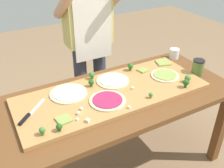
{
  "coord_description": "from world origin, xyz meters",
  "views": [
    {
      "loc": [
        -0.74,
        -1.33,
        1.79
      ],
      "look_at": [
        0.02,
        0.06,
        0.82
      ],
      "focal_mm": 41.01,
      "sensor_mm": 36.0,
      "label": 1
    }
  ],
  "objects_px": {
    "pizza_slice_near_right": "(143,70)",
    "prep_table": "(113,107)",
    "broccoli_floret_back_mid": "(42,130)",
    "broccoli_floret_back_right": "(91,82)",
    "broccoli_floret_front_left": "(92,75)",
    "cheese_crumble_f": "(78,119)",
    "sauce_jar": "(198,67)",
    "cheese_crumble_d": "(79,113)",
    "pizza_whole_white_garlic": "(68,93)",
    "chefs_knife": "(29,115)",
    "broccoli_floret_front_right": "(130,66)",
    "cheese_crumble_c": "(88,121)",
    "cook_center": "(89,33)",
    "pizza_slice_far_left": "(163,63)",
    "broccoli_floret_front_mid": "(59,127)",
    "cheese_crumble_b": "(129,107)",
    "broccoli_floret_center_left": "(151,95)",
    "cheese_crumble_e": "(81,109)",
    "broccoli_floret_back_left": "(186,83)",
    "pizza_slice_near_left": "(64,120)",
    "pizza_whole_beet_magenta": "(108,100)",
    "pizza_whole_pesto_green": "(165,75)",
    "pizza_whole_cheese_artichoke": "(113,80)",
    "flour_cup": "(174,54)",
    "broccoli_floret_center_right": "(188,78)",
    "cheese_crumble_a": "(133,88)"
  },
  "relations": [
    {
      "from": "pizza_slice_near_right",
      "to": "prep_table",
      "type": "bearing_deg",
      "value": -155.14
    },
    {
      "from": "broccoli_floret_back_mid",
      "to": "broccoli_floret_back_right",
      "type": "distance_m",
      "value": 0.57
    },
    {
      "from": "broccoli_floret_front_left",
      "to": "cheese_crumble_f",
      "type": "bearing_deg",
      "value": -124.95
    },
    {
      "from": "broccoli_floret_back_mid",
      "to": "cheese_crumble_f",
      "type": "xyz_separation_m",
      "value": [
        0.22,
        0.02,
        -0.03
      ]
    },
    {
      "from": "pizza_slice_near_right",
      "to": "sauce_jar",
      "type": "xyz_separation_m",
      "value": [
        0.38,
        -0.23,
        0.04
      ]
    },
    {
      "from": "broccoli_floret_front_left",
      "to": "cheese_crumble_d",
      "type": "height_order",
      "value": "broccoli_floret_front_left"
    },
    {
      "from": "pizza_whole_white_garlic",
      "to": "broccoli_floret_front_left",
      "type": "height_order",
      "value": "broccoli_floret_front_left"
    },
    {
      "from": "chefs_knife",
      "to": "broccoli_floret_front_right",
      "type": "bearing_deg",
      "value": 12.78
    },
    {
      "from": "cheese_crumble_c",
      "to": "cook_center",
      "type": "relative_size",
      "value": 0.01
    },
    {
      "from": "pizza_slice_far_left",
      "to": "cheese_crumble_f",
      "type": "bearing_deg",
      "value": -159.03
    },
    {
      "from": "broccoli_floret_front_mid",
      "to": "cheese_crumble_b",
      "type": "bearing_deg",
      "value": -1.1
    },
    {
      "from": "cheese_crumble_f",
      "to": "broccoli_floret_center_left",
      "type": "bearing_deg",
      "value": -1.87
    },
    {
      "from": "cheese_crumble_e",
      "to": "cheese_crumble_c",
      "type": "bearing_deg",
      "value": -95.32
    },
    {
      "from": "broccoli_floret_back_left",
      "to": "cheese_crumble_d",
      "type": "bearing_deg",
      "value": 174.44
    },
    {
      "from": "broccoli_floret_front_right",
      "to": "sauce_jar",
      "type": "height_order",
      "value": "sauce_jar"
    },
    {
      "from": "pizza_slice_near_left",
      "to": "cook_center",
      "type": "xyz_separation_m",
      "value": [
        0.52,
        0.77,
        0.22
      ]
    },
    {
      "from": "chefs_knife",
      "to": "pizza_whole_beet_magenta",
      "type": "relative_size",
      "value": 0.89
    },
    {
      "from": "pizza_whole_pesto_green",
      "to": "cheese_crumble_c",
      "type": "xyz_separation_m",
      "value": [
        -0.77,
        -0.22,
        0.0
      ]
    },
    {
      "from": "cheese_crumble_e",
      "to": "pizza_whole_beet_magenta",
      "type": "bearing_deg",
      "value": 0.92
    },
    {
      "from": "pizza_whole_white_garlic",
      "to": "pizza_whole_cheese_artichoke",
      "type": "bearing_deg",
      "value": 0.46
    },
    {
      "from": "broccoli_floret_center_left",
      "to": "cheese_crumble_b",
      "type": "height_order",
      "value": "broccoli_floret_center_left"
    },
    {
      "from": "broccoli_floret_center_left",
      "to": "broccoli_floret_front_left",
      "type": "bearing_deg",
      "value": 119.91
    },
    {
      "from": "broccoli_floret_back_mid",
      "to": "flour_cup",
      "type": "bearing_deg",
      "value": 18.88
    },
    {
      "from": "pizza_whole_beet_magenta",
      "to": "broccoli_floret_back_right",
      "type": "xyz_separation_m",
      "value": [
        -0.02,
        0.23,
        0.03
      ]
    },
    {
      "from": "pizza_whole_beet_magenta",
      "to": "broccoli_floret_center_right",
      "type": "distance_m",
      "value": 0.66
    },
    {
      "from": "sauce_jar",
      "to": "broccoli_floret_front_left",
      "type": "bearing_deg",
      "value": 158.9
    },
    {
      "from": "broccoli_floret_front_right",
      "to": "cheese_crumble_d",
      "type": "relative_size",
      "value": 3.51
    },
    {
      "from": "pizza_slice_far_left",
      "to": "prep_table",
      "type": "bearing_deg",
      "value": -161.49
    },
    {
      "from": "pizza_slice_far_left",
      "to": "broccoli_floret_front_right",
      "type": "bearing_deg",
      "value": 175.23
    },
    {
      "from": "pizza_slice_far_left",
      "to": "broccoli_floret_back_left",
      "type": "xyz_separation_m",
      "value": [
        -0.1,
        -0.39,
        0.03
      ]
    },
    {
      "from": "prep_table",
      "to": "broccoli_floret_back_mid",
      "type": "height_order",
      "value": "broccoli_floret_back_mid"
    },
    {
      "from": "sauce_jar",
      "to": "cook_center",
      "type": "height_order",
      "value": "cook_center"
    },
    {
      "from": "chefs_knife",
      "to": "pizza_whole_pesto_green",
      "type": "distance_m",
      "value": 1.07
    },
    {
      "from": "pizza_slice_near_right",
      "to": "broccoli_floret_back_right",
      "type": "bearing_deg",
      "value": -178.09
    },
    {
      "from": "broccoli_floret_front_mid",
      "to": "cheese_crumble_a",
      "type": "relative_size",
      "value": 3.06
    },
    {
      "from": "pizza_slice_far_left",
      "to": "sauce_jar",
      "type": "bearing_deg",
      "value": -60.63
    },
    {
      "from": "cheese_crumble_c",
      "to": "cook_center",
      "type": "bearing_deg",
      "value": 64.73
    },
    {
      "from": "broccoli_floret_front_mid",
      "to": "broccoli_floret_center_left",
      "type": "bearing_deg",
      "value": 1.81
    },
    {
      "from": "chefs_knife",
      "to": "broccoli_floret_back_right",
      "type": "height_order",
      "value": "broccoli_floret_back_right"
    },
    {
      "from": "broccoli_floret_front_right",
      "to": "flour_cup",
      "type": "bearing_deg",
      "value": 5.73
    },
    {
      "from": "pizza_whole_pesto_green",
      "to": "cheese_crumble_f",
      "type": "height_order",
      "value": "pizza_whole_pesto_green"
    },
    {
      "from": "cheese_crumble_e",
      "to": "flour_cup",
      "type": "relative_size",
      "value": 0.18
    },
    {
      "from": "chefs_knife",
      "to": "cheese_crumble_e",
      "type": "relative_size",
      "value": 13.44
    },
    {
      "from": "broccoli_floret_front_mid",
      "to": "broccoli_floret_front_left",
      "type": "bearing_deg",
      "value": 47.27
    },
    {
      "from": "broccoli_floret_front_right",
      "to": "flour_cup",
      "type": "relative_size",
      "value": 0.72
    },
    {
      "from": "prep_table",
      "to": "broccoli_floret_front_left",
      "type": "xyz_separation_m",
      "value": [
        -0.05,
        0.25,
        0.16
      ]
    },
    {
      "from": "cheese_crumble_f",
      "to": "pizza_whole_white_garlic",
      "type": "bearing_deg",
      "value": 79.95
    },
    {
      "from": "broccoli_floret_center_right",
      "to": "pizza_whole_white_garlic",
      "type": "bearing_deg",
      "value": 161.74
    },
    {
      "from": "flour_cup",
      "to": "sauce_jar",
      "type": "bearing_deg",
      "value": -97.52
    },
    {
      "from": "chefs_knife",
      "to": "pizza_slice_near_left",
      "type": "height_order",
      "value": "chefs_knife"
    }
  ]
}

